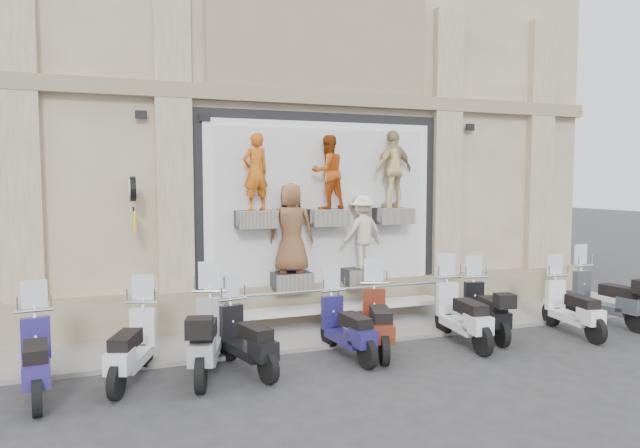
{
  "coord_description": "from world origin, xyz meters",
  "views": [
    {
      "loc": [
        -4.35,
        -8.57,
        3.12
      ],
      "look_at": [
        -0.43,
        1.9,
        2.25
      ],
      "focal_mm": 32.0,
      "sensor_mm": 36.0,
      "label": 1
    }
  ],
  "objects_px": {
    "guard_rail": "(338,310)",
    "scooter_h": "(486,298)",
    "scooter_b": "(132,332)",
    "scooter_c": "(206,322)",
    "scooter_d": "(247,325)",
    "scooter_j": "(607,286)",
    "scooter_a": "(35,343)",
    "scooter_i": "(573,297)",
    "clock_sign_bracket": "(133,197)",
    "scooter_e": "(347,315)",
    "scooter_f": "(378,308)",
    "scooter_g": "(463,301)"
  },
  "relations": [
    {
      "from": "scooter_j",
      "to": "scooter_d",
      "type": "bearing_deg",
      "value": 175.68
    },
    {
      "from": "scooter_b",
      "to": "scooter_c",
      "type": "height_order",
      "value": "scooter_c"
    },
    {
      "from": "guard_rail",
      "to": "clock_sign_bracket",
      "type": "distance_m",
      "value": 4.57
    },
    {
      "from": "scooter_b",
      "to": "scooter_c",
      "type": "xyz_separation_m",
      "value": [
        1.13,
        -0.08,
        0.08
      ]
    },
    {
      "from": "guard_rail",
      "to": "scooter_a",
      "type": "bearing_deg",
      "value": -162.38
    },
    {
      "from": "scooter_d",
      "to": "scooter_h",
      "type": "bearing_deg",
      "value": -10.24
    },
    {
      "from": "scooter_a",
      "to": "scooter_g",
      "type": "distance_m",
      "value": 7.25
    },
    {
      "from": "scooter_d",
      "to": "scooter_h",
      "type": "relative_size",
      "value": 0.99
    },
    {
      "from": "scooter_c",
      "to": "clock_sign_bracket",
      "type": "bearing_deg",
      "value": 130.85
    },
    {
      "from": "scooter_a",
      "to": "scooter_e",
      "type": "bearing_deg",
      "value": -4.12
    },
    {
      "from": "clock_sign_bracket",
      "to": "scooter_i",
      "type": "xyz_separation_m",
      "value": [
        8.28,
        -2.24,
        -2.03
      ]
    },
    {
      "from": "scooter_c",
      "to": "scooter_g",
      "type": "height_order",
      "value": "scooter_c"
    },
    {
      "from": "scooter_b",
      "to": "scooter_g",
      "type": "height_order",
      "value": "scooter_g"
    },
    {
      "from": "scooter_g",
      "to": "guard_rail",
      "type": "bearing_deg",
      "value": 146.01
    },
    {
      "from": "clock_sign_bracket",
      "to": "scooter_a",
      "type": "height_order",
      "value": "clock_sign_bracket"
    },
    {
      "from": "scooter_d",
      "to": "scooter_i",
      "type": "xyz_separation_m",
      "value": [
        6.66,
        -0.11,
        0.01
      ]
    },
    {
      "from": "scooter_f",
      "to": "scooter_b",
      "type": "bearing_deg",
      "value": -161.14
    },
    {
      "from": "scooter_c",
      "to": "scooter_f",
      "type": "xyz_separation_m",
      "value": [
        3.1,
        0.12,
        -0.05
      ]
    },
    {
      "from": "scooter_e",
      "to": "scooter_i",
      "type": "xyz_separation_m",
      "value": [
        4.85,
        -0.22,
        0.01
      ]
    },
    {
      "from": "scooter_c",
      "to": "guard_rail",
      "type": "bearing_deg",
      "value": 44.17
    },
    {
      "from": "clock_sign_bracket",
      "to": "scooter_e",
      "type": "distance_m",
      "value": 4.47
    },
    {
      "from": "scooter_e",
      "to": "scooter_j",
      "type": "xyz_separation_m",
      "value": [
        6.12,
        0.14,
        0.07
      ]
    },
    {
      "from": "scooter_i",
      "to": "scooter_j",
      "type": "xyz_separation_m",
      "value": [
        1.28,
        0.36,
        0.06
      ]
    },
    {
      "from": "scooter_e",
      "to": "scooter_f",
      "type": "xyz_separation_m",
      "value": [
        0.65,
        0.08,
        0.05
      ]
    },
    {
      "from": "scooter_i",
      "to": "scooter_c",
      "type": "bearing_deg",
      "value": -173.22
    },
    {
      "from": "clock_sign_bracket",
      "to": "scooter_f",
      "type": "height_order",
      "value": "clock_sign_bracket"
    },
    {
      "from": "scooter_j",
      "to": "scooter_f",
      "type": "bearing_deg",
      "value": 174.57
    },
    {
      "from": "scooter_a",
      "to": "scooter_g",
      "type": "bearing_deg",
      "value": -4.93
    },
    {
      "from": "guard_rail",
      "to": "scooter_d",
      "type": "relative_size",
      "value": 2.69
    },
    {
      "from": "scooter_f",
      "to": "scooter_a",
      "type": "bearing_deg",
      "value": -159.36
    },
    {
      "from": "scooter_b",
      "to": "scooter_h",
      "type": "xyz_separation_m",
      "value": [
        6.68,
        0.21,
        -0.01
      ]
    },
    {
      "from": "scooter_b",
      "to": "scooter_e",
      "type": "xyz_separation_m",
      "value": [
        3.59,
        -0.03,
        -0.02
      ]
    },
    {
      "from": "scooter_c",
      "to": "scooter_j",
      "type": "height_order",
      "value": "scooter_c"
    },
    {
      "from": "scooter_b",
      "to": "scooter_c",
      "type": "bearing_deg",
      "value": 15.98
    },
    {
      "from": "guard_rail",
      "to": "scooter_h",
      "type": "height_order",
      "value": "scooter_h"
    },
    {
      "from": "clock_sign_bracket",
      "to": "scooter_h",
      "type": "relative_size",
      "value": 0.54
    },
    {
      "from": "scooter_g",
      "to": "scooter_j",
      "type": "relative_size",
      "value": 0.99
    },
    {
      "from": "scooter_a",
      "to": "scooter_b",
      "type": "bearing_deg",
      "value": 2.18
    },
    {
      "from": "scooter_d",
      "to": "scooter_j",
      "type": "xyz_separation_m",
      "value": [
        7.94,
        0.25,
        0.07
      ]
    },
    {
      "from": "scooter_a",
      "to": "scooter_i",
      "type": "relative_size",
      "value": 1.04
    },
    {
      "from": "scooter_b",
      "to": "scooter_i",
      "type": "relative_size",
      "value": 1.02
    },
    {
      "from": "scooter_a",
      "to": "scooter_d",
      "type": "distance_m",
      "value": 3.08
    },
    {
      "from": "scooter_c",
      "to": "scooter_d",
      "type": "relative_size",
      "value": 1.13
    },
    {
      "from": "guard_rail",
      "to": "scooter_g",
      "type": "bearing_deg",
      "value": -39.84
    },
    {
      "from": "scooter_e",
      "to": "scooter_i",
      "type": "distance_m",
      "value": 4.85
    },
    {
      "from": "scooter_g",
      "to": "scooter_h",
      "type": "xyz_separation_m",
      "value": [
        0.73,
        0.27,
        -0.06
      ]
    },
    {
      "from": "clock_sign_bracket",
      "to": "scooter_j",
      "type": "bearing_deg",
      "value": -11.09
    },
    {
      "from": "scooter_b",
      "to": "scooter_f",
      "type": "height_order",
      "value": "scooter_f"
    },
    {
      "from": "clock_sign_bracket",
      "to": "scooter_j",
      "type": "distance_m",
      "value": 9.94
    },
    {
      "from": "clock_sign_bracket",
      "to": "scooter_d",
      "type": "height_order",
      "value": "clock_sign_bracket"
    }
  ]
}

